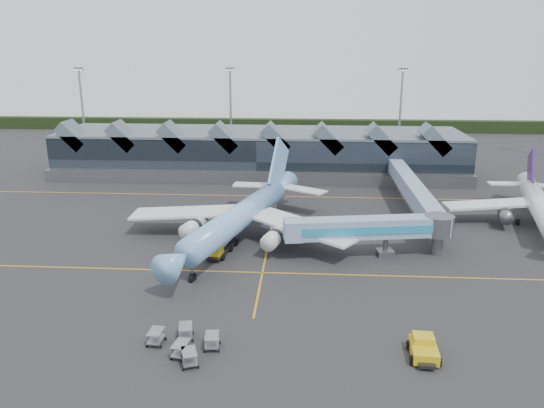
# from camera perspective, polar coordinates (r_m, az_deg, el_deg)

# --- Properties ---
(ground) EXTENTS (260.00, 260.00, 0.00)m
(ground) POSITION_cam_1_polar(r_m,az_deg,el_deg) (76.07, -0.54, -4.93)
(ground) COLOR #252528
(ground) RESTS_ON ground
(taxi_stripes) EXTENTS (120.00, 60.00, 0.01)m
(taxi_stripes) POSITION_cam_1_polar(r_m,az_deg,el_deg) (85.42, -0.05, -2.46)
(taxi_stripes) COLOR orange
(taxi_stripes) RESTS_ON ground
(tree_line_far) EXTENTS (260.00, 4.00, 4.00)m
(tree_line_far) POSITION_cam_1_polar(r_m,az_deg,el_deg) (182.46, 2.00, 8.49)
(tree_line_far) COLOR black
(tree_line_far) RESTS_ON ground
(terminal) EXTENTS (90.00, 22.25, 12.52)m
(terminal) POSITION_cam_1_polar(r_m,az_deg,el_deg) (120.56, -1.31, 5.62)
(terminal) COLOR black
(terminal) RESTS_ON ground
(light_masts) EXTENTS (132.40, 42.56, 22.45)m
(light_masts) POSITION_cam_1_polar(r_m,az_deg,el_deg) (135.14, 10.49, 9.82)
(light_masts) COLOR gray
(light_masts) RESTS_ON ground
(main_airliner) EXTENTS (35.00, 41.19, 13.52)m
(main_airliner) POSITION_cam_1_polar(r_m,az_deg,el_deg) (78.56, -3.16, -1.17)
(main_airliner) COLOR #6DB4DE
(main_airliner) RESTS_ON ground
(regional_jet) EXTENTS (28.94, 32.15, 11.13)m
(regional_jet) POSITION_cam_1_polar(r_m,az_deg,el_deg) (94.97, 26.80, -0.10)
(regional_jet) COLOR silver
(regional_jet) RESTS_ON ground
(jet_bridge) EXTENTS (23.56, 6.95, 5.69)m
(jet_bridge) POSITION_cam_1_polar(r_m,az_deg,el_deg) (73.99, 11.50, -2.60)
(jet_bridge) COLOR #749AC2
(jet_bridge) RESTS_ON ground
(fuel_truck) EXTENTS (3.96, 9.30, 3.09)m
(fuel_truck) POSITION_cam_1_polar(r_m,az_deg,el_deg) (75.24, -5.36, -3.84)
(fuel_truck) COLOR black
(fuel_truck) RESTS_ON ground
(pushback_tug) EXTENTS (2.96, 4.48, 1.92)m
(pushback_tug) POSITION_cam_1_polar(r_m,az_deg,el_deg) (53.23, 16.00, -14.73)
(pushback_tug) COLOR gold
(pushback_tug) RESTS_ON ground
(baggage_carts) EXTENTS (7.03, 6.80, 1.42)m
(baggage_carts) POSITION_cam_1_polar(r_m,az_deg,el_deg) (52.98, -9.36, -14.50)
(baggage_carts) COLOR gray
(baggage_carts) RESTS_ON ground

